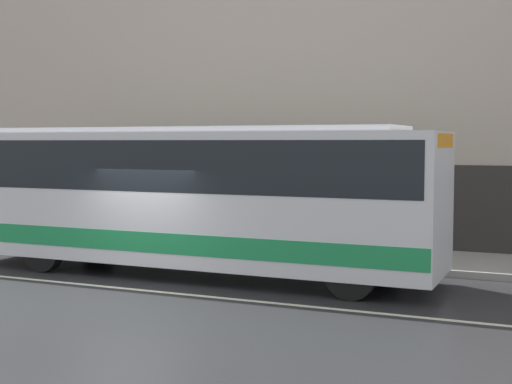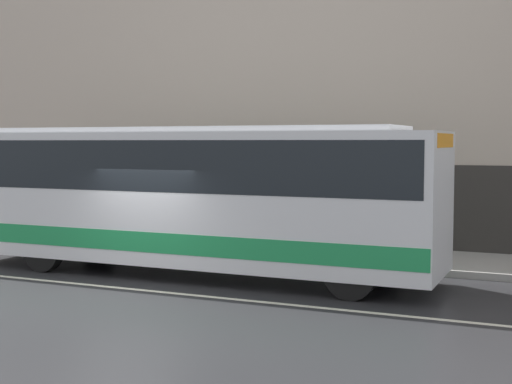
% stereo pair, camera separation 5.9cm
% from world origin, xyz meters
% --- Properties ---
extents(ground_plane, '(60.00, 60.00, 0.00)m').
position_xyz_m(ground_plane, '(0.00, 0.00, 0.00)').
color(ground_plane, '#262628').
extents(sidewalk, '(60.00, 3.09, 0.17)m').
position_xyz_m(sidewalk, '(0.00, 5.55, 0.08)').
color(sidewalk, gray).
rests_on(sidewalk, ground_plane).
extents(building_facade, '(60.00, 0.35, 9.92)m').
position_xyz_m(building_facade, '(0.00, 7.23, 4.78)').
color(building_facade, '#B7A899').
rests_on(building_facade, ground_plane).
extents(lane_stripe, '(54.00, 0.14, 0.01)m').
position_xyz_m(lane_stripe, '(0.00, 0.00, 0.00)').
color(lane_stripe, beige).
rests_on(lane_stripe, ground_plane).
extents(transit_bus, '(11.61, 2.58, 3.44)m').
position_xyz_m(transit_bus, '(0.44, 2.00, 1.94)').
color(transit_bus, silver).
rests_on(transit_bus, ground_plane).
extents(pedestrian_waiting, '(0.36, 0.36, 1.53)m').
position_xyz_m(pedestrian_waiting, '(2.45, 4.81, 0.87)').
color(pedestrian_waiting, '#333338').
rests_on(pedestrian_waiting, sidewalk).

